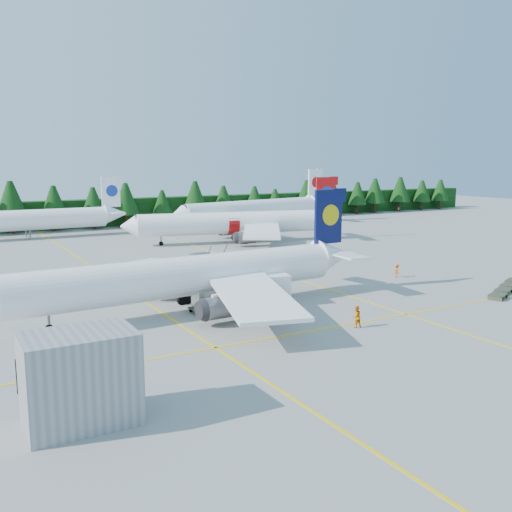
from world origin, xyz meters
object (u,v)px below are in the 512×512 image
airliner_navy (176,278)px  airliner_red (228,223)px  airstairs (221,289)px  service_truck (257,291)px

airliner_navy → airliner_red: size_ratio=1.00×
airstairs → service_truck: bearing=-82.9°
airstairs → service_truck: size_ratio=1.01×
airliner_navy → airstairs: airliner_navy is taller
service_truck → airliner_navy: bearing=-176.2°
airliner_navy → airstairs: 7.88m
airliner_red → airstairs: (-19.21, -36.46, -2.50)m
airliner_red → airliner_navy: bearing=-110.6°
airliner_red → airstairs: 41.29m
service_truck → airstairs: bearing=120.2°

